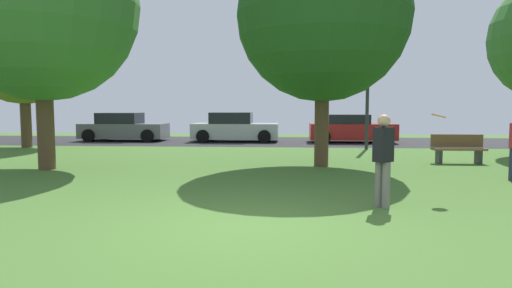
# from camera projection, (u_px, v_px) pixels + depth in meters

# --- Properties ---
(ground_plane) EXTENTS (44.00, 44.00, 0.00)m
(ground_plane) POSITION_uv_depth(u_px,v_px,m) (243.00, 226.00, 6.65)
(ground_plane) COLOR #47702D
(road_strip) EXTENTS (44.00, 6.40, 0.01)m
(road_strip) POSITION_uv_depth(u_px,v_px,m) (276.00, 141.00, 22.55)
(road_strip) COLOR #28282B
(road_strip) RESTS_ON ground_plane
(maple_tree_far) EXTENTS (5.36, 5.36, 7.28)m
(maple_tree_far) POSITION_uv_depth(u_px,v_px,m) (41.00, 4.00, 12.26)
(maple_tree_far) COLOR brown
(maple_tree_far) RESTS_ON ground_plane
(oak_tree_right) EXTENTS (5.05, 5.05, 6.96)m
(oak_tree_right) POSITION_uv_depth(u_px,v_px,m) (323.00, 15.00, 12.92)
(oak_tree_right) COLOR brown
(oak_tree_right) RESTS_ON ground_plane
(birch_tree_lone) EXTENTS (5.12, 5.12, 7.00)m
(birch_tree_lone) POSITION_uv_depth(u_px,v_px,m) (23.00, 44.00, 18.93)
(birch_tree_lone) COLOR brown
(birch_tree_lone) RESTS_ON ground_plane
(person_catcher) EXTENTS (0.39, 0.37, 1.65)m
(person_catcher) POSITION_uv_depth(u_px,v_px,m) (383.00, 157.00, 7.80)
(person_catcher) COLOR slate
(person_catcher) RESTS_ON ground_plane
(frisbee_disc) EXTENTS (0.32, 0.32, 0.09)m
(frisbee_disc) POSITION_uv_depth(u_px,v_px,m) (439.00, 116.00, 8.68)
(frisbee_disc) COLOR orange
(parked_car_grey) EXTENTS (4.31, 2.04, 1.45)m
(parked_car_grey) POSITION_uv_depth(u_px,v_px,m) (123.00, 128.00, 22.99)
(parked_car_grey) COLOR slate
(parked_car_grey) RESTS_ON ground_plane
(parked_car_silver) EXTENTS (4.30, 2.06, 1.47)m
(parked_car_silver) POSITION_uv_depth(u_px,v_px,m) (235.00, 128.00, 22.50)
(parked_car_silver) COLOR #B7B7BC
(parked_car_silver) RESTS_ON ground_plane
(parked_car_red) EXTENTS (4.15, 1.96, 1.38)m
(parked_car_red) POSITION_uv_depth(u_px,v_px,m) (351.00, 129.00, 21.93)
(parked_car_red) COLOR #B21E1E
(parked_car_red) RESTS_ON ground_plane
(park_bench) EXTENTS (1.60, 0.45, 0.90)m
(park_bench) POSITION_uv_depth(u_px,v_px,m) (458.00, 149.00, 13.93)
(park_bench) COLOR brown
(park_bench) RESTS_ON ground_plane
(street_lamp_post) EXTENTS (0.14, 0.14, 4.50)m
(street_lamp_post) POSITION_uv_depth(u_px,v_px,m) (367.00, 95.00, 18.29)
(street_lamp_post) COLOR #2D2D33
(street_lamp_post) RESTS_ON ground_plane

